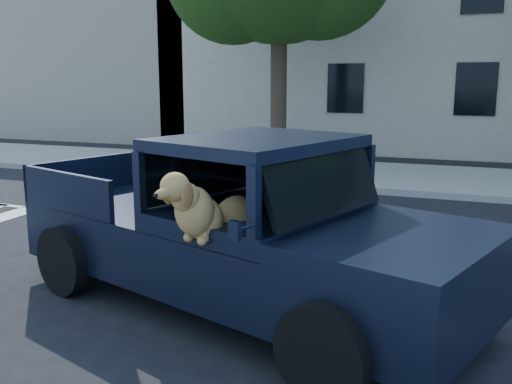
% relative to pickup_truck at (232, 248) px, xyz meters
% --- Properties ---
extents(ground, '(120.00, 120.00, 0.00)m').
position_rel_pickup_truck_xyz_m(ground, '(1.41, -0.38, -0.65)').
color(ground, black).
rests_on(ground, ground).
extents(far_sidewalk, '(60.00, 4.00, 0.15)m').
position_rel_pickup_truck_xyz_m(far_sidewalk, '(1.41, 8.82, -0.58)').
color(far_sidewalk, gray).
rests_on(far_sidewalk, ground).
extents(building_left, '(12.00, 6.00, 8.00)m').
position_rel_pickup_truck_xyz_m(building_left, '(-13.59, 16.12, 3.35)').
color(building_left, tan).
rests_on(building_left, ground).
extents(pickup_truck, '(5.78, 3.69, 1.93)m').
position_rel_pickup_truck_xyz_m(pickup_truck, '(0.00, 0.00, 0.00)').
color(pickup_truck, black).
rests_on(pickup_truck, ground).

